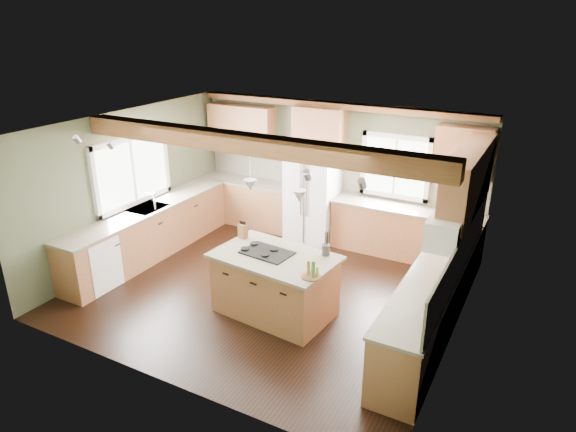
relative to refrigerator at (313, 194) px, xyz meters
The scene contains 37 objects.
floor 2.32m from the refrigerator, 81.95° to the right, with size 5.60×5.60×0.00m, color black.
ceiling 2.73m from the refrigerator, 81.95° to the right, with size 5.60×5.60×0.00m, color silver.
wall_back 0.63m from the refrigerator, 51.71° to the left, with size 5.60×5.60×0.00m, color #4C543B.
wall_left 3.30m from the refrigerator, 139.70° to the right, with size 5.00×5.00×0.00m, color #4C543B.
wall_right 3.78m from the refrigerator, 34.37° to the right, with size 5.00×5.00×0.00m, color #4C543B.
ceiling_beam 3.12m from the refrigerator, 83.60° to the right, with size 5.55×0.26×0.26m, color #512C17.
soffit_trim 1.69m from the refrigerator, 43.03° to the left, with size 5.55×0.20×0.10m, color #512C17.
backsplash_back 0.57m from the refrigerator, 50.58° to the left, with size 5.58×0.03×0.58m, color brown.
backsplash_right 3.73m from the refrigerator, 33.86° to the right, with size 0.03×3.70×0.58m, color brown.
base_cab_back_left 1.56m from the refrigerator, behind, with size 2.02×0.60×0.88m, color brown.
counter_back_left 1.49m from the refrigerator, behind, with size 2.06×0.64×0.04m, color #4D4438.
base_cab_back_right 1.85m from the refrigerator, ahead, with size 2.62×0.60×0.88m, color brown.
counter_back_right 1.79m from the refrigerator, ahead, with size 2.66×0.64×0.04m, color #4D4438.
base_cab_left 3.06m from the refrigerator, 136.74° to the right, with size 0.60×3.70×0.88m, color brown.
counter_left 3.02m from the refrigerator, 136.74° to the right, with size 0.64×3.74×0.04m, color #4D4438.
base_cab_right 3.51m from the refrigerator, 36.47° to the right, with size 0.60×3.70×0.88m, color brown.
counter_right 3.48m from the refrigerator, 36.47° to the right, with size 0.64×3.74×0.04m, color #4D4438.
upper_cab_back_left 2.00m from the refrigerator, behind, with size 1.40×0.35×0.90m, color brown.
upper_cab_over_fridge 1.27m from the refrigerator, 90.00° to the left, with size 0.96×0.35×0.70m, color brown.
upper_cab_right 3.34m from the refrigerator, 22.64° to the right, with size 0.35×2.20×0.90m, color brown.
upper_cab_back_corner 2.81m from the refrigerator, ahead, with size 0.90×0.35×0.90m, color brown.
window_left 3.30m from the refrigerator, 140.15° to the right, with size 0.04×1.60×1.05m, color white.
window_back 1.63m from the refrigerator, 13.94° to the left, with size 1.10×0.04×1.00m, color white.
sink 3.02m from the refrigerator, 136.74° to the right, with size 0.50×0.65×0.03m, color #262628.
faucet 2.90m from the refrigerator, 134.30° to the right, with size 0.02×0.02×0.28m, color #B2B2B7.
dishwasher 4.05m from the refrigerator, 123.02° to the right, with size 0.60×0.60×0.84m, color white.
oven 4.40m from the refrigerator, 50.38° to the right, with size 0.60×0.72×0.84m, color white.
microwave 3.66m from the refrigerator, 37.00° to the right, with size 0.40×0.70×0.38m, color white.
pendant_left 2.83m from the refrigerator, 83.45° to the right, with size 0.18×0.18×0.16m, color #B2B2B7.
pendant_right 3.09m from the refrigerator, 68.01° to the right, with size 0.18×0.18×0.16m, color #B2B2B7.
refrigerator is the anchor object (origin of this frame).
island 2.80m from the refrigerator, 75.34° to the right, with size 1.60×0.98×0.88m, color brown.
island_top 2.77m from the refrigerator, 75.34° to the right, with size 1.71×1.08×0.04m, color #4D4438.
cooktop 2.72m from the refrigerator, 77.96° to the right, with size 0.69×0.46×0.02m, color black.
knife_block 2.37m from the refrigerator, 90.59° to the right, with size 0.13×0.10×0.22m, color brown.
utensil_crock 2.67m from the refrigerator, 60.35° to the right, with size 0.12×0.12×0.16m, color #37322C.
bottle_tray 3.32m from the refrigerator, 64.65° to the right, with size 0.26×0.26×0.23m, color brown, non-canonical shape.
Camera 1 is at (3.63, -6.16, 4.07)m, focal length 32.00 mm.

